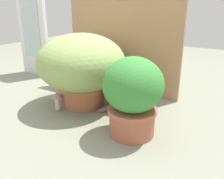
{
  "coord_description": "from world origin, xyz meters",
  "views": [
    {
      "loc": [
        0.9,
        -1.2,
        0.73
      ],
      "look_at": [
        0.14,
        0.07,
        0.18
      ],
      "focal_mm": 38.25,
      "sensor_mm": 36.0,
      "label": 1
    }
  ],
  "objects_px": {
    "leafy_planter": "(133,94)",
    "mushroom_ornament_pink": "(57,98)",
    "grass_planter": "(82,66)",
    "cat": "(129,93)"
  },
  "relations": [
    {
      "from": "grass_planter",
      "to": "mushroom_ornament_pink",
      "type": "distance_m",
      "value": 0.29
    },
    {
      "from": "leafy_planter",
      "to": "cat",
      "type": "relative_size",
      "value": 1.35
    },
    {
      "from": "leafy_planter",
      "to": "mushroom_ornament_pink",
      "type": "distance_m",
      "value": 0.63
    },
    {
      "from": "grass_planter",
      "to": "leafy_planter",
      "type": "bearing_deg",
      "value": -21.53
    },
    {
      "from": "leafy_planter",
      "to": "grass_planter",
      "type": "bearing_deg",
      "value": 158.47
    },
    {
      "from": "grass_planter",
      "to": "mushroom_ornament_pink",
      "type": "bearing_deg",
      "value": -119.91
    },
    {
      "from": "grass_planter",
      "to": "cat",
      "type": "bearing_deg",
      "value": 16.71
    },
    {
      "from": "grass_planter",
      "to": "cat",
      "type": "relative_size",
      "value": 1.86
    },
    {
      "from": "leafy_planter",
      "to": "mushroom_ornament_pink",
      "type": "bearing_deg",
      "value": 177.21
    },
    {
      "from": "mushroom_ornament_pink",
      "to": "cat",
      "type": "bearing_deg",
      "value": 32.15
    }
  ]
}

